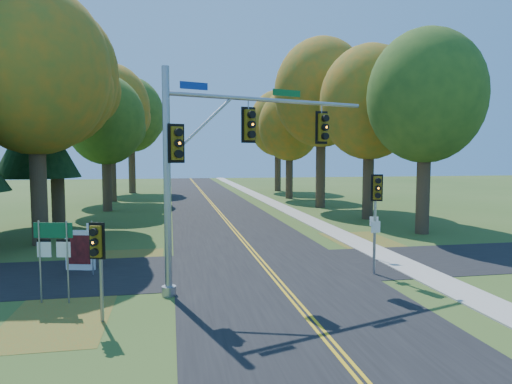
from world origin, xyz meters
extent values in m
plane|color=#334F1C|center=(0.00, 0.00, 0.00)|extent=(160.00, 160.00, 0.00)
cube|color=black|center=(0.00, 0.00, 0.01)|extent=(8.00, 160.00, 0.02)
cube|color=black|center=(0.00, 2.00, 0.01)|extent=(60.00, 6.00, 0.02)
cube|color=gold|center=(-0.10, 0.00, 0.03)|extent=(0.10, 160.00, 0.01)
cube|color=gold|center=(0.10, 0.00, 0.03)|extent=(0.10, 160.00, 0.01)
cube|color=#9E998E|center=(6.20, 0.00, 0.03)|extent=(1.60, 160.00, 0.06)
cube|color=brown|center=(-6.50, 4.00, 0.01)|extent=(4.00, 6.00, 0.00)
cube|color=brown|center=(6.80, 6.00, 0.01)|extent=(3.50, 8.00, 0.00)
cube|color=brown|center=(-7.50, -3.00, 0.01)|extent=(3.00, 5.00, 0.00)
cylinder|color=#38281C|center=(-11.20, 9.30, 3.38)|extent=(0.86, 0.86, 6.75)
ellipsoid|color=#B26517|center=(-11.20, 9.30, 9.55)|extent=(8.00, 8.00, 9.20)
sphere|color=#B26517|center=(-9.60, 10.50, 8.75)|extent=(4.80, 4.80, 4.80)
sphere|color=#B26517|center=(-12.60, 8.50, 10.35)|extent=(4.40, 4.40, 4.40)
cylinder|color=#38281C|center=(11.50, 8.70, 3.04)|extent=(0.83, 0.83, 6.08)
ellipsoid|color=#44651F|center=(11.50, 8.70, 8.60)|extent=(7.20, 7.20, 8.28)
sphere|color=#44651F|center=(12.94, 9.78, 7.88)|extent=(4.32, 4.32, 4.32)
sphere|color=#44651F|center=(10.24, 7.98, 9.32)|extent=(3.96, 3.96, 3.96)
cylinder|color=#38281C|center=(-11.80, 16.20, 3.71)|extent=(0.89, 0.89, 7.42)
ellipsoid|color=#B26517|center=(-11.80, 16.20, 10.43)|extent=(8.60, 8.60, 9.89)
sphere|color=#B26517|center=(-10.08, 17.49, 9.57)|extent=(5.16, 5.16, 5.16)
sphere|color=#B26517|center=(-13.30, 15.34, 11.29)|extent=(4.73, 4.73, 4.73)
cylinder|color=#38281C|center=(10.90, 15.50, 3.15)|extent=(0.84, 0.84, 6.30)
ellipsoid|color=#B26517|center=(10.90, 15.50, 8.96)|extent=(7.60, 7.60, 8.74)
sphere|color=#B26517|center=(12.42, 16.64, 8.20)|extent=(4.56, 4.56, 4.56)
sphere|color=#B26517|center=(9.57, 14.74, 9.72)|extent=(4.18, 4.18, 4.18)
cylinder|color=#38281C|center=(-9.60, 24.40, 2.81)|extent=(0.81, 0.81, 5.62)
ellipsoid|color=#44651F|center=(-9.60, 24.40, 8.00)|extent=(6.80, 6.80, 7.82)
sphere|color=#44651F|center=(-8.24, 25.42, 7.33)|extent=(4.08, 4.08, 4.08)
sphere|color=#44651F|center=(-10.79, 23.72, 8.69)|extent=(3.74, 3.74, 3.74)
cylinder|color=#38281C|center=(9.80, 23.60, 3.83)|extent=(0.90, 0.90, 7.65)
ellipsoid|color=#B26517|center=(9.80, 23.60, 10.73)|extent=(8.80, 8.80, 10.12)
sphere|color=#B26517|center=(11.56, 24.92, 9.85)|extent=(5.28, 5.28, 5.28)
sphere|color=#B26517|center=(8.26, 22.72, 11.61)|extent=(4.84, 4.84, 4.84)
cylinder|color=#38281C|center=(-10.20, 33.10, 3.49)|extent=(0.87, 0.87, 6.98)
ellipsoid|color=#B26517|center=(-10.20, 33.10, 9.85)|extent=(8.20, 8.20, 9.43)
sphere|color=#B26517|center=(-8.56, 34.33, 9.03)|extent=(4.92, 4.92, 4.92)
sphere|color=#B26517|center=(-11.63, 32.28, 10.67)|extent=(4.51, 4.51, 4.51)
cylinder|color=#38281C|center=(9.20, 32.80, 2.93)|extent=(0.82, 0.82, 5.85)
ellipsoid|color=#B26517|center=(9.20, 32.80, 8.30)|extent=(7.00, 7.00, 8.05)
sphere|color=#B26517|center=(10.60, 33.85, 7.60)|extent=(4.20, 4.20, 4.20)
sphere|color=#B26517|center=(7.97, 32.10, 9.00)|extent=(3.85, 3.85, 3.85)
cylinder|color=#38281C|center=(-9.00, 44.00, 3.60)|extent=(0.88, 0.88, 7.20)
ellipsoid|color=#44651F|center=(-9.00, 44.00, 10.14)|extent=(8.40, 8.40, 9.66)
sphere|color=#44651F|center=(-7.32, 45.26, 9.30)|extent=(5.04, 5.04, 5.04)
sphere|color=#44651F|center=(-10.47, 43.16, 10.98)|extent=(4.62, 4.62, 4.62)
cylinder|color=#38281C|center=(10.40, 43.50, 3.26)|extent=(0.85, 0.85, 6.53)
ellipsoid|color=#B26517|center=(10.40, 43.50, 9.26)|extent=(7.80, 7.80, 8.97)
sphere|color=#B26517|center=(11.96, 44.67, 8.47)|extent=(4.68, 4.68, 4.68)
sphere|color=#B26517|center=(9.04, 42.72, 10.04)|extent=(4.29, 4.29, 4.29)
cylinder|color=#38281C|center=(-13.00, 16.00, 1.71)|extent=(0.50, 0.50, 3.42)
cone|color=black|center=(-13.00, 16.00, 6.15)|extent=(5.60, 5.60, 5.45)
cone|color=black|center=(-13.00, 16.00, 10.04)|extent=(4.57, 4.57, 5.45)
cone|color=black|center=(-13.00, 16.00, 13.94)|extent=(3.55, 3.55, 5.45)
cylinder|color=#93979B|center=(-4.20, -1.33, 3.99)|extent=(0.25, 0.25, 7.98)
cylinder|color=#93979B|center=(-4.20, -1.33, 0.17)|extent=(0.50, 0.50, 0.34)
cylinder|color=#93979B|center=(-0.14, 0.02, 7.07)|extent=(8.16, 2.85, 0.16)
cylinder|color=#93979B|center=(-3.01, -0.93, 5.93)|extent=(2.48, 0.91, 2.36)
cylinder|color=#93979B|center=(-1.17, -0.32, 6.86)|extent=(0.05, 0.05, 0.41)
cube|color=#72590C|center=(-1.17, -0.32, 6.09)|extent=(0.48, 0.45, 1.14)
cube|color=black|center=(-1.17, -0.32, 6.09)|extent=(0.57, 0.22, 1.35)
sphere|color=orange|center=(-1.09, -0.57, 6.09)|extent=(0.21, 0.21, 0.21)
cylinder|color=black|center=(-1.09, -0.57, 6.45)|extent=(0.32, 0.26, 0.27)
cylinder|color=black|center=(-1.09, -0.57, 6.09)|extent=(0.32, 0.26, 0.27)
cylinder|color=black|center=(-1.09, -0.57, 5.72)|extent=(0.32, 0.26, 0.27)
cylinder|color=#93979B|center=(2.07, 0.75, 6.86)|extent=(0.05, 0.05, 0.41)
cube|color=#72590C|center=(2.07, 0.75, 6.09)|extent=(0.48, 0.45, 1.14)
cube|color=black|center=(2.07, 0.75, 6.09)|extent=(0.57, 0.22, 1.35)
sphere|color=orange|center=(2.16, 0.51, 6.09)|extent=(0.21, 0.21, 0.21)
cylinder|color=black|center=(2.16, 0.51, 6.45)|extent=(0.32, 0.26, 0.27)
cylinder|color=black|center=(2.16, 0.51, 6.09)|extent=(0.32, 0.26, 0.27)
cylinder|color=black|center=(2.16, 0.51, 5.72)|extent=(0.32, 0.26, 0.27)
cube|color=#72590C|center=(-3.88, -1.40, 5.36)|extent=(0.48, 0.45, 1.14)
cube|color=black|center=(-3.88, -1.40, 5.36)|extent=(0.57, 0.22, 1.35)
sphere|color=orange|center=(-3.79, -1.65, 5.36)|extent=(0.21, 0.21, 0.21)
cylinder|color=black|center=(-3.79, -1.65, 5.72)|extent=(0.32, 0.26, 0.27)
cylinder|color=black|center=(-3.79, -1.65, 5.36)|extent=(0.32, 0.26, 0.27)
cylinder|color=black|center=(-3.79, -1.65, 4.99)|extent=(0.32, 0.26, 0.27)
cube|color=navy|center=(-3.23, -1.01, 7.39)|extent=(0.99, 0.37, 0.25)
cube|color=#0C5926|center=(0.45, 0.22, 7.39)|extent=(1.20, 0.44, 0.25)
cylinder|color=#989AA0|center=(4.20, 0.05, 2.05)|extent=(0.11, 0.11, 4.09)
cube|color=#72590C|center=(4.16, -0.15, 3.63)|extent=(0.37, 0.34, 0.93)
cube|color=black|center=(4.16, -0.15, 3.63)|extent=(0.48, 0.13, 1.10)
sphere|color=orange|center=(4.11, -0.35, 3.63)|extent=(0.17, 0.17, 0.17)
cylinder|color=black|center=(4.11, -0.35, 3.93)|extent=(0.25, 0.19, 0.22)
cylinder|color=black|center=(4.11, -0.35, 3.63)|extent=(0.25, 0.19, 0.22)
cylinder|color=black|center=(4.11, -0.35, 3.33)|extent=(0.25, 0.19, 0.22)
cylinder|color=gray|center=(-6.15, -3.50, 1.47)|extent=(0.11, 0.11, 2.93)
cube|color=#72590C|center=(-6.21, -3.69, 2.47)|extent=(0.38, 0.35, 0.92)
cube|color=black|center=(-6.21, -3.69, 2.47)|extent=(0.46, 0.16, 1.08)
sphere|color=orange|center=(-6.27, -3.89, 2.47)|extent=(0.16, 0.16, 0.16)
cylinder|color=black|center=(-6.27, -3.89, 2.77)|extent=(0.25, 0.20, 0.22)
cylinder|color=black|center=(-6.27, -3.89, 2.47)|extent=(0.25, 0.20, 0.22)
cylinder|color=black|center=(-6.27, -3.89, 2.18)|extent=(0.25, 0.20, 0.22)
cylinder|color=gray|center=(-8.41, -1.35, 1.40)|extent=(0.06, 0.06, 2.79)
cylinder|color=gray|center=(-7.50, -1.55, 1.40)|extent=(0.06, 0.06, 2.79)
cube|color=#0B4F2B|center=(-7.95, -1.42, 2.47)|extent=(1.28, 0.31, 0.51)
cube|color=silver|center=(-7.95, -1.42, 2.47)|extent=(1.09, 0.24, 0.07)
cube|color=silver|center=(-8.26, -1.36, 1.82)|extent=(0.46, 0.13, 0.51)
cube|color=black|center=(-8.26, -1.36, 2.12)|extent=(0.46, 0.10, 0.09)
cube|color=silver|center=(-7.63, -1.49, 1.82)|extent=(0.46, 0.13, 0.51)
cube|color=black|center=(-7.63, -1.49, 2.12)|extent=(0.46, 0.10, 0.09)
cube|color=white|center=(-7.95, 3.00, 0.87)|extent=(1.25, 0.49, 1.73)
cube|color=maroon|center=(-7.97, 2.91, 0.92)|extent=(0.94, 0.27, 1.25)
cube|color=white|center=(-8.41, 3.12, 0.14)|extent=(0.09, 0.09, 0.29)
cube|color=white|center=(-7.48, 2.88, 0.14)|extent=(0.09, 0.09, 0.29)
cylinder|color=gray|center=(5.31, 2.51, 1.07)|extent=(0.05, 0.05, 2.14)
cube|color=white|center=(5.31, 2.49, 1.84)|extent=(0.41, 0.09, 0.44)
cylinder|color=gray|center=(4.20, 0.00, 1.16)|extent=(0.05, 0.05, 2.31)
cube|color=silver|center=(4.20, -0.02, 2.00)|extent=(0.44, 0.13, 0.47)
cylinder|color=gray|center=(-7.28, 2.00, 1.14)|extent=(0.05, 0.05, 2.27)
cube|color=silver|center=(-7.27, 1.98, 1.96)|extent=(0.41, 0.21, 0.47)
camera|label=1|loc=(-4.08, -17.38, 4.97)|focal=32.00mm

